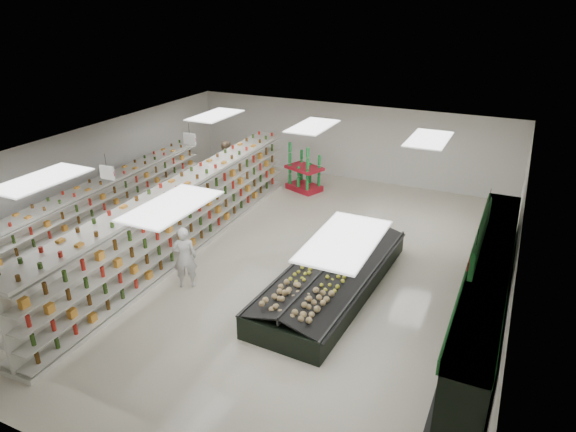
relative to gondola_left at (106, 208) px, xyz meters
The scene contains 16 objects.
floor 5.59m from the gondola_left, ahead, with size 16.00×16.00×0.00m, color beige.
ceiling 6.01m from the gondola_left, ahead, with size 14.00×16.00×0.02m, color white.
wall_back 10.27m from the gondola_left, 57.63° to the left, with size 14.00×0.02×3.20m, color white.
wall_front 9.20m from the gondola_left, 53.26° to the right, with size 14.00×0.02×3.20m, color white.
wall_left 1.82m from the gondola_left, 156.75° to the left, with size 0.02×16.00×3.20m, color white.
wall_right 12.53m from the gondola_left, ahead, with size 0.02×16.00×3.20m, color white.
produce_wall_case 12.05m from the gondola_left, ahead, with size 0.93×8.00×2.20m.
aisle_sign_near 2.89m from the gondola_left, 38.68° to the right, with size 0.52×0.06×0.75m.
aisle_sign_far 3.68m from the gondola_left, 57.56° to the left, with size 0.52×0.06×0.75m.
hortifruti_banner 11.90m from the gondola_left, ahead, with size 0.12×3.20×0.95m.
gondola_left is the anchor object (origin of this frame).
gondola_center 3.16m from the gondola_left, ahead, with size 1.48×12.90×2.23m.
produce_island 8.17m from the gondola_left, ahead, with size 2.54×6.29×0.92m.
soda_endcap 7.81m from the gondola_left, 55.55° to the left, with size 1.64×1.38×1.78m.
shopper_main 4.83m from the gondola_left, 21.80° to the right, with size 0.65×0.43×1.78m, color white.
shopper_background 5.80m from the gondola_left, 77.19° to the left, with size 0.92×0.57×1.88m, color #A28364.
Camera 1 is at (6.73, -12.29, 7.47)m, focal length 32.00 mm.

